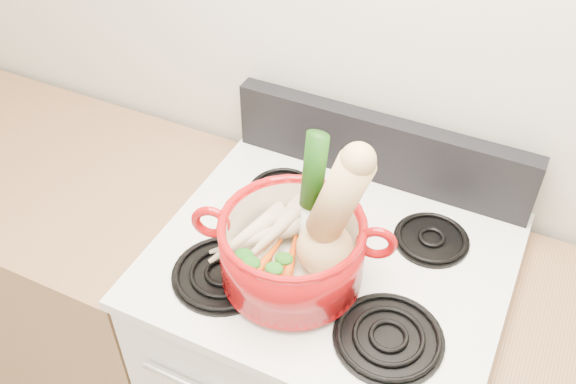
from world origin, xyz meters
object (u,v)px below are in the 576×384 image
at_px(dutch_oven, 292,249).
at_px(stove_body, 323,374).
at_px(squash, 327,214).
at_px(leek, 311,197).

bearing_deg(dutch_oven, stove_body, 47.21).
xyz_separation_m(squash, leek, (-0.05, 0.03, -0.00)).
bearing_deg(stove_body, leek, -126.58).
height_order(stove_body, dutch_oven, dutch_oven).
distance_m(dutch_oven, squash, 0.13).
relative_size(squash, leek, 1.01).
height_order(stove_body, squash, squash).
distance_m(dutch_oven, leek, 0.12).
relative_size(stove_body, dutch_oven, 3.04).
distance_m(squash, leek, 0.06).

